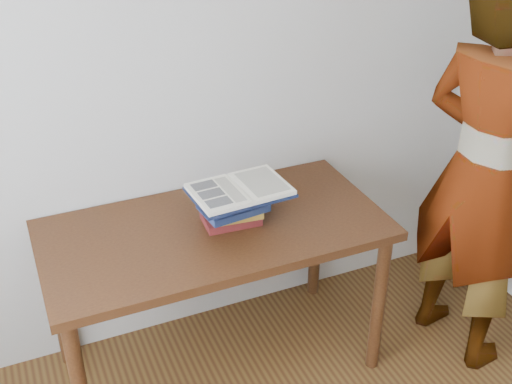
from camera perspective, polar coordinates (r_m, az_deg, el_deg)
name	(u,v)px	position (r m, az deg, el deg)	size (l,w,h in m)	color
room_shell	(366,231)	(1.10, 9.78, -3.44)	(3.54, 3.54, 2.62)	#BAB9B0
desk	(215,245)	(2.73, -3.65, -4.77)	(1.43, 0.72, 0.77)	#462711
book_stack	(233,207)	(2.66, -2.04, -1.33)	(0.28, 0.21, 0.15)	maroon
open_book	(240,190)	(2.59, -1.45, 0.17)	(0.41, 0.30, 0.03)	black
reader	(483,176)	(2.91, 19.52, 1.36)	(0.66, 0.44, 1.82)	tan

